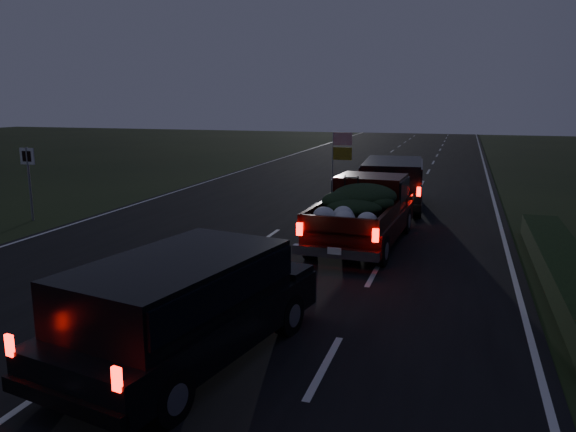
% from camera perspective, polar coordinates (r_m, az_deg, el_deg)
% --- Properties ---
extents(ground, '(120.00, 120.00, 0.00)m').
position_cam_1_polar(ground, '(12.35, -9.99, -7.62)').
color(ground, black).
rests_on(ground, ground).
extents(road_asphalt, '(14.00, 120.00, 0.02)m').
position_cam_1_polar(road_asphalt, '(12.35, -9.99, -7.58)').
color(road_asphalt, black).
rests_on(road_asphalt, ground).
extents(hedge_row, '(1.00, 10.00, 0.60)m').
position_cam_1_polar(hedge_row, '(14.03, 26.40, -5.05)').
color(hedge_row, black).
rests_on(hedge_row, ground).
extents(route_sign, '(0.55, 0.08, 2.50)m').
position_cam_1_polar(route_sign, '(20.86, -24.85, 4.05)').
color(route_sign, gray).
rests_on(route_sign, ground).
extents(pickup_truck, '(2.35, 5.48, 2.82)m').
position_cam_1_polar(pickup_truck, '(15.98, 7.69, 0.81)').
color(pickup_truck, '#330B07').
rests_on(pickup_truck, ground).
extents(lead_suv, '(2.54, 5.35, 1.50)m').
position_cam_1_polar(lead_suv, '(21.42, 10.57, 3.69)').
color(lead_suv, black).
rests_on(lead_suv, ground).
extents(rear_suv, '(2.94, 5.20, 1.41)m').
position_cam_1_polar(rear_suv, '(8.85, -10.62, -8.24)').
color(rear_suv, black).
rests_on(rear_suv, ground).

